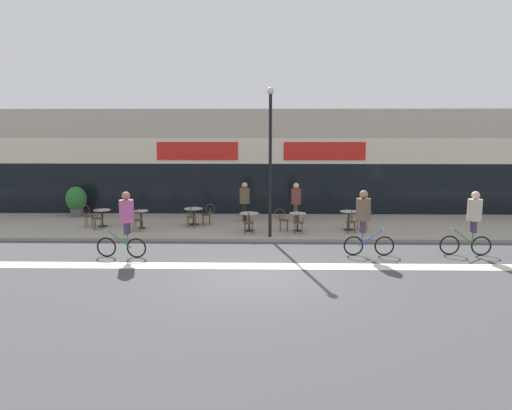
% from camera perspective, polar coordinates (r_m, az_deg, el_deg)
% --- Properties ---
extents(ground_plane, '(120.00, 120.00, 0.00)m').
position_cam_1_polar(ground_plane, '(14.21, 0.08, -8.36)').
color(ground_plane, '#424244').
extents(sidewalk_slab, '(40.00, 5.50, 0.12)m').
position_cam_1_polar(sidewalk_slab, '(21.23, 0.46, -2.43)').
color(sidewalk_slab, gray).
rests_on(sidewalk_slab, ground).
extents(storefront_facade, '(40.00, 4.06, 5.08)m').
position_cam_1_polar(storefront_facade, '(25.59, 0.60, 5.07)').
color(storefront_facade, '#B2A899').
rests_on(storefront_facade, ground).
extents(bike_lane_stripe, '(36.00, 0.70, 0.01)m').
position_cam_1_polar(bike_lane_stripe, '(15.40, 0.17, -6.99)').
color(bike_lane_stripe, silver).
rests_on(bike_lane_stripe, ground).
extents(bistro_table_0, '(0.70, 0.70, 0.71)m').
position_cam_1_polar(bistro_table_0, '(21.73, -17.17, -1.05)').
color(bistro_table_0, black).
rests_on(bistro_table_0, sidewalk_slab).
extents(bistro_table_1, '(0.61, 0.61, 0.74)m').
position_cam_1_polar(bistro_table_1, '(20.92, -13.00, -1.22)').
color(bistro_table_1, black).
rests_on(bistro_table_1, sidewalk_slab).
extents(bistro_table_2, '(0.80, 0.80, 0.71)m').
position_cam_1_polar(bistro_table_2, '(21.29, -7.17, -0.90)').
color(bistro_table_2, black).
rests_on(bistro_table_2, sidewalk_slab).
extents(bistro_table_3, '(0.76, 0.76, 0.73)m').
position_cam_1_polar(bistro_table_3, '(19.87, -0.79, -1.50)').
color(bistro_table_3, black).
rests_on(bistro_table_3, sidewalk_slab).
extents(bistro_table_4, '(0.66, 0.66, 0.73)m').
position_cam_1_polar(bistro_table_4, '(19.93, 4.78, -1.52)').
color(bistro_table_4, black).
rests_on(bistro_table_4, sidewalk_slab).
extents(bistro_table_5, '(0.71, 0.71, 0.77)m').
position_cam_1_polar(bistro_table_5, '(20.39, 10.57, -1.30)').
color(bistro_table_5, black).
rests_on(bistro_table_5, sidewalk_slab).
extents(cafe_chair_0_near, '(0.45, 0.60, 0.90)m').
position_cam_1_polar(cafe_chair_0_near, '(21.14, -17.67, -1.31)').
color(cafe_chair_0_near, '#4C3823').
rests_on(cafe_chair_0_near, sidewalk_slab).
extents(cafe_chair_0_side, '(0.58, 0.42, 0.90)m').
position_cam_1_polar(cafe_chair_0_side, '(21.93, -18.72, -1.01)').
color(cafe_chair_0_side, '#4C3823').
rests_on(cafe_chair_0_side, sidewalk_slab).
extents(cafe_chair_1_near, '(0.44, 0.60, 0.90)m').
position_cam_1_polar(cafe_chair_1_near, '(20.32, -13.45, -1.53)').
color(cafe_chair_1_near, '#4C3823').
rests_on(cafe_chair_1_near, sidewalk_slab).
extents(cafe_chair_2_near, '(0.42, 0.58, 0.90)m').
position_cam_1_polar(cafe_chair_2_near, '(20.68, -7.43, -1.18)').
color(cafe_chair_2_near, '#4C3823').
rests_on(cafe_chair_2_near, sidewalk_slab).
extents(cafe_chair_2_side, '(0.58, 0.41, 0.90)m').
position_cam_1_polar(cafe_chair_2_side, '(21.21, -5.50, -0.90)').
color(cafe_chair_2_side, '#4C3823').
rests_on(cafe_chair_2_side, sidewalk_slab).
extents(cafe_chair_3_near, '(0.41, 0.58, 0.90)m').
position_cam_1_polar(cafe_chair_3_near, '(19.25, -0.86, -1.85)').
color(cafe_chair_3_near, '#4C3823').
rests_on(cafe_chair_3_near, sidewalk_slab).
extents(cafe_chair_4_near, '(0.42, 0.58, 0.90)m').
position_cam_1_polar(cafe_chair_4_near, '(19.32, 4.89, -1.84)').
color(cafe_chair_4_near, '#4C3823').
rests_on(cafe_chair_4_near, sidewalk_slab).
extents(cafe_chair_4_side, '(0.58, 0.41, 0.90)m').
position_cam_1_polar(cafe_chair_4_side, '(19.90, 2.99, -1.51)').
color(cafe_chair_4_side, '#4C3823').
rests_on(cafe_chair_4_side, sidewalk_slab).
extents(cafe_chair_5_near, '(0.42, 0.59, 0.90)m').
position_cam_1_polar(cafe_chair_5_near, '(19.79, 10.85, -1.71)').
color(cafe_chair_5_near, '#4C3823').
rests_on(cafe_chair_5_near, sidewalk_slab).
extents(cafe_chair_5_side, '(0.60, 0.45, 0.90)m').
position_cam_1_polar(cafe_chair_5_side, '(20.52, 12.29, -1.39)').
color(cafe_chair_5_side, '#4C3823').
rests_on(cafe_chair_5_side, sidewalk_slab).
extents(planter_pot, '(0.95, 0.95, 1.39)m').
position_cam_1_polar(planter_pot, '(24.63, -19.84, 0.49)').
color(planter_pot, '#4C4C51').
rests_on(planter_pot, sidewalk_slab).
extents(lamp_post, '(0.26, 0.26, 5.54)m').
position_cam_1_polar(lamp_post, '(18.49, 1.64, 6.01)').
color(lamp_post, black).
rests_on(lamp_post, sidewalk_slab).
extents(cyclist_0, '(1.67, 0.54, 2.15)m').
position_cam_1_polar(cyclist_0, '(17.89, 23.53, -1.30)').
color(cyclist_0, black).
rests_on(cyclist_0, ground).
extents(cyclist_1, '(1.68, 0.48, 2.18)m').
position_cam_1_polar(cyclist_1, '(16.76, 12.28, -1.32)').
color(cyclist_1, black).
rests_on(cyclist_1, ground).
extents(cyclist_2, '(1.67, 0.56, 2.17)m').
position_cam_1_polar(cyclist_2, '(16.66, -14.69, -1.49)').
color(cyclist_2, black).
rests_on(cyclist_2, ground).
extents(pedestrian_near_end, '(0.54, 0.54, 1.71)m').
position_cam_1_polar(pedestrian_near_end, '(21.89, 4.60, 0.73)').
color(pedestrian_near_end, '#4C3D2D').
rests_on(pedestrian_near_end, sidewalk_slab).
extents(pedestrian_far_end, '(0.51, 0.51, 1.72)m').
position_cam_1_polar(pedestrian_far_end, '(21.95, -1.31, 0.80)').
color(pedestrian_far_end, black).
rests_on(pedestrian_far_end, sidewalk_slab).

